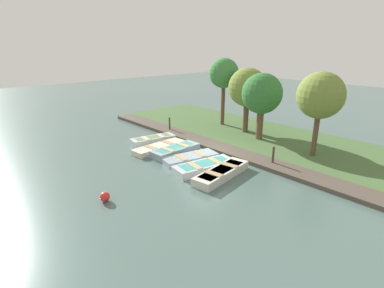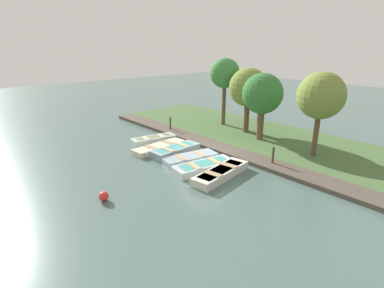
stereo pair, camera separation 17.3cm
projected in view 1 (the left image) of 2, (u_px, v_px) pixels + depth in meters
ground_plane at (204, 155)px, 17.48m from camera, size 80.00×80.00×0.00m
shore_bank at (256, 137)px, 20.63m from camera, size 8.00×24.00×0.17m
dock_walkway at (221, 148)px, 18.35m from camera, size 1.38×23.20×0.22m
rowboat_0 at (153, 140)px, 19.56m from camera, size 3.01×1.38×0.44m
rowboat_1 at (159, 147)px, 18.32m from camera, size 3.57×1.26×0.35m
rowboat_2 at (175, 150)px, 17.62m from camera, size 3.13×1.22×0.44m
rowboat_3 at (190, 158)px, 16.61m from camera, size 3.29×1.73×0.33m
rowboat_4 at (205, 166)px, 15.37m from camera, size 3.46×1.67×0.40m
rowboat_5 at (221, 173)px, 14.56m from camera, size 3.67×1.54×0.42m
mooring_post_near at (170, 125)px, 21.94m from camera, size 0.12×0.12×1.12m
mooring_post_far at (273, 156)px, 15.71m from camera, size 0.12×0.12×1.12m
buoy at (105, 197)px, 12.28m from camera, size 0.42×0.42×0.42m
park_tree_far_left at (224, 74)px, 22.38m from camera, size 2.23×2.23×5.23m
park_tree_left at (247, 88)px, 20.60m from camera, size 2.65×2.65×4.68m
park_tree_center at (262, 94)px, 19.05m from camera, size 2.60×2.60×4.48m
park_tree_right at (321, 96)px, 15.95m from camera, size 2.51×2.51×4.83m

